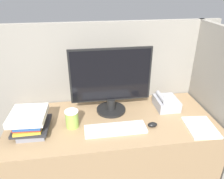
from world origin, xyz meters
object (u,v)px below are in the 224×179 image
monitor (111,82)px  book_stack (31,121)px  keyboard (115,129)px  mouse (152,125)px  desk_telephone (166,103)px  coffee_cup (72,119)px

monitor → book_stack: 0.64m
keyboard → book_stack: bearing=171.4°
mouse → book_stack: bearing=174.1°
book_stack → desk_telephone: (1.05, 0.15, -0.03)m
monitor → keyboard: (-0.01, -0.27, -0.24)m
mouse → desk_telephone: 0.31m
monitor → book_stack: monitor is taller
monitor → desk_telephone: monitor is taller
keyboard → book_stack: size_ratio=1.49×
mouse → monitor: bearing=134.9°
monitor → book_stack: (-0.59, -0.18, -0.18)m
keyboard → book_stack: book_stack is taller
monitor → coffee_cup: (-0.31, -0.17, -0.19)m
coffee_cup → monitor: bearing=29.2°
monitor → desk_telephone: (0.46, -0.02, -0.21)m
book_stack → desk_telephone: 1.06m
monitor → keyboard: 0.36m
monitor → mouse: bearing=-45.1°
coffee_cup → desk_telephone: (0.77, 0.15, -0.02)m
coffee_cup → desk_telephone: coffee_cup is taller
mouse → coffee_cup: bearing=170.7°
monitor → desk_telephone: size_ratio=2.99×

